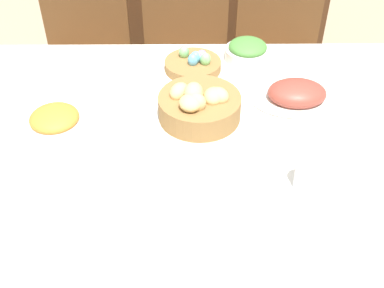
% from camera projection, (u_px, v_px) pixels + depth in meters
% --- Properties ---
extents(ground_plane, '(12.00, 12.00, 0.00)m').
position_uv_depth(ground_plane, '(188.00, 275.00, 1.98)').
color(ground_plane, tan).
extents(dining_table, '(1.81, 1.16, 0.74)m').
position_uv_depth(dining_table, '(187.00, 215.00, 1.74)').
color(dining_table, silver).
rests_on(dining_table, ground).
extents(chair_far_center, '(0.45, 0.45, 0.99)m').
position_uv_depth(chair_far_center, '(187.00, 48.00, 2.34)').
color(chair_far_center, brown).
rests_on(chair_far_center, ground).
extents(chair_far_left, '(0.43, 0.43, 0.99)m').
position_uv_depth(chair_far_left, '(84.00, 48.00, 2.34)').
color(chair_far_left, brown).
rests_on(chair_far_left, ground).
extents(chair_far_right, '(0.43, 0.43, 0.99)m').
position_uv_depth(chair_far_right, '(281.00, 48.00, 2.34)').
color(chair_far_right, brown).
rests_on(chair_far_right, ground).
extents(bread_basket, '(0.27, 0.27, 0.14)m').
position_uv_depth(bread_basket, '(199.00, 105.00, 1.53)').
color(bread_basket, olive).
rests_on(bread_basket, dining_table).
extents(egg_basket, '(0.21, 0.21, 0.08)m').
position_uv_depth(egg_basket, '(194.00, 64.00, 1.78)').
color(egg_basket, olive).
rests_on(egg_basket, dining_table).
extents(ham_platter, '(0.30, 0.21, 0.08)m').
position_uv_depth(ham_platter, '(297.00, 95.00, 1.62)').
color(ham_platter, silver).
rests_on(ham_platter, dining_table).
extents(green_salad_bowl, '(0.17, 0.17, 0.08)m').
position_uv_depth(green_salad_bowl, '(247.00, 51.00, 1.82)').
color(green_salad_bowl, silver).
rests_on(green_salad_bowl, dining_table).
extents(carrot_bowl, '(0.18, 0.18, 0.09)m').
position_uv_depth(carrot_bowl, '(56.00, 123.00, 1.48)').
color(carrot_bowl, silver).
rests_on(carrot_bowl, dining_table).
extents(dinner_plate, '(0.25, 0.25, 0.01)m').
position_uv_depth(dinner_plate, '(215.00, 230.00, 1.20)').
color(dinner_plate, silver).
rests_on(dinner_plate, dining_table).
extents(fork, '(0.01, 0.18, 0.00)m').
position_uv_depth(fork, '(156.00, 231.00, 1.20)').
color(fork, silver).
rests_on(fork, dining_table).
extents(knife, '(0.01, 0.18, 0.00)m').
position_uv_depth(knife, '(275.00, 231.00, 1.21)').
color(knife, silver).
rests_on(knife, dining_table).
extents(spoon, '(0.01, 0.18, 0.00)m').
position_uv_depth(spoon, '(287.00, 230.00, 1.21)').
color(spoon, silver).
rests_on(spoon, dining_table).
extents(drinking_cup, '(0.07, 0.07, 0.10)m').
position_uv_depth(drinking_cup, '(307.00, 174.00, 1.30)').
color(drinking_cup, silver).
rests_on(drinking_cup, dining_table).
extents(butter_dish, '(0.12, 0.08, 0.03)m').
position_uv_depth(butter_dish, '(110.00, 181.00, 1.32)').
color(butter_dish, silver).
rests_on(butter_dish, dining_table).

